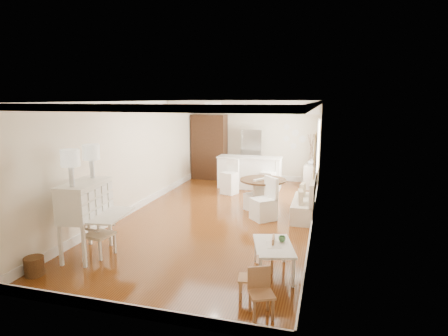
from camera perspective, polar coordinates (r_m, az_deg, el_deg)
The scene contains 20 objects.
room at distance 9.22m, azimuth 0.10°, elevation 5.06°, with size 9.00×9.04×2.82m.
secretary_bureau at distance 7.34m, azimuth -20.33°, elevation -7.30°, with size 1.09×1.11×1.39m, color white.
gustavian_armchair at distance 7.35m, azimuth -18.47°, elevation -9.48°, with size 0.48×0.48×0.83m, color silver.
wicker_basket at distance 7.07m, azimuth -26.94°, elevation -13.19°, with size 0.31×0.31×0.31m, color #54341A.
kids_table at distance 6.40m, azimuth 7.51°, elevation -13.62°, with size 0.60×1.00×0.50m, color silver.
kids_chair_a at distance 5.67m, azimuth 3.75°, elevation -16.31°, with size 0.29×0.29×0.61m, color tan.
kids_chair_b at distance 6.48m, azimuth 6.30°, elevation -12.73°, with size 0.30×0.30×0.62m, color tan.
kids_chair_c at distance 5.24m, azimuth 5.72°, elevation -18.46°, with size 0.32×0.32×0.66m, color #A2714A.
banquette at distance 9.34m, azimuth 12.04°, elevation -4.41°, with size 0.52×1.60×0.98m, color silver.
dining_table at distance 9.80m, azimuth 5.91°, elevation -4.03°, with size 1.19×1.19×0.81m, color #462B16.
slip_chair_near at distance 8.97m, azimuth 6.04°, elevation -4.71°, with size 0.49×0.51×1.02m, color white.
slip_chair_far at distance 9.76m, azimuth 4.66°, elevation -3.93°, with size 0.41×0.42×0.86m, color white.
breakfast_counter at distance 12.09m, azimuth 3.90°, elevation -0.68°, with size 2.05×0.65×1.03m, color white.
bar_stool_left at distance 11.35m, azimuth 0.84°, elevation -1.32°, with size 0.42×0.42×1.06m, color white.
bar_stool_right at distance 11.61m, azimuth 6.73°, elevation -1.23°, with size 0.41×0.41×1.02m, color silver.
pantry_cabinet at distance 13.45m, azimuth -2.23°, elevation 3.22°, with size 1.20×0.60×2.30m, color #381E11.
fridge at distance 13.01m, azimuth 5.73°, elevation 1.81°, with size 0.75×0.65×1.80m, color silver.
sideboard at distance 12.45m, azimuth 13.02°, elevation -1.21°, with size 0.36×0.80×0.77m, color silver.
pencil_cup at distance 6.44m, azimuth 8.84°, elevation -10.63°, with size 0.12×0.12×0.09m, color #4F8753.
branch_vase at distance 12.34m, azimuth 13.11°, elevation 0.99°, with size 0.20×0.20×0.21m, color silver.
Camera 1 is at (2.50, -8.52, 2.86)m, focal length 30.00 mm.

